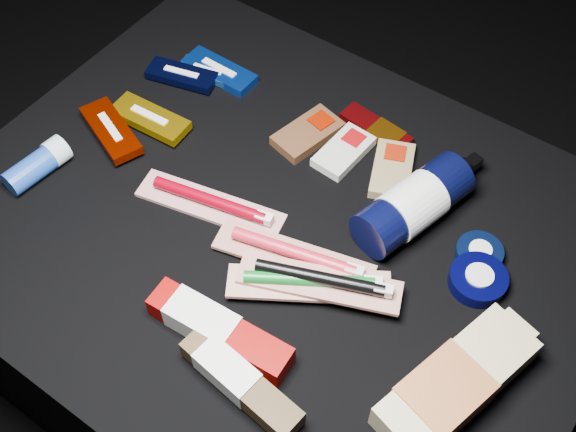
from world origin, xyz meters
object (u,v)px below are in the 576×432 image
Objects in this scene: deodorant_stick at (38,165)px; bodywash_bottle at (454,385)px; toothpaste_carton_red at (214,328)px; lotion_bottle at (413,204)px.

bodywash_bottle is at bearing 9.98° from deodorant_stick.
bodywash_bottle is 0.71m from deodorant_stick.
deodorant_stick is 0.41m from toothpaste_carton_red.
bodywash_bottle is at bearing -34.92° from lotion_bottle.
lotion_bottle is 0.59m from deodorant_stick.
bodywash_bottle is (0.18, -0.21, -0.01)m from lotion_bottle.
deodorant_stick is (-0.52, -0.26, -0.02)m from lotion_bottle.
bodywash_bottle reaches higher than toothpaste_carton_red.
bodywash_bottle is 2.25× the size of deodorant_stick.
deodorant_stick reaches higher than toothpaste_carton_red.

